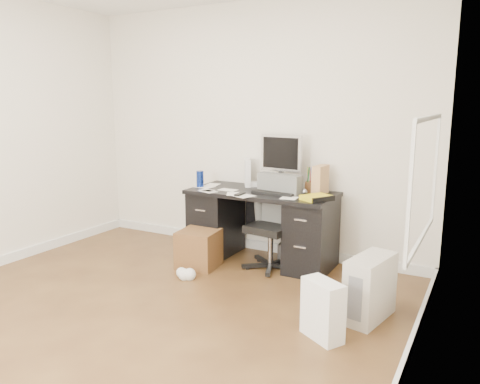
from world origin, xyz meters
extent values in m
plane|color=#432915|center=(0.00, 0.00, 0.00)|extent=(4.00, 4.00, 0.00)
cube|color=white|center=(0.00, 2.00, 1.35)|extent=(4.00, 0.02, 2.70)
cube|color=white|center=(2.00, 0.00, 1.35)|extent=(0.02, 4.00, 2.70)
cube|color=silver|center=(0.00, 1.99, 0.05)|extent=(4.00, 0.03, 0.10)
cube|color=silver|center=(1.99, 0.00, 0.05)|extent=(0.03, 4.00, 0.10)
cube|color=black|center=(0.30, 1.65, 0.73)|extent=(1.50, 0.70, 0.04)
cube|color=black|center=(-0.25, 1.65, 0.35)|extent=(0.40, 0.60, 0.71)
cube|color=black|center=(0.85, 1.65, 0.35)|extent=(0.40, 0.60, 0.71)
cube|color=black|center=(0.30, 1.98, 0.45)|extent=(0.70, 0.03, 0.51)
cube|color=black|center=(0.47, 1.57, 0.76)|extent=(0.44, 0.16, 0.02)
sphere|color=#AFAEB3|center=(0.76, 1.67, 0.78)|extent=(0.08, 0.08, 0.06)
cylinder|color=navy|center=(-0.39, 1.55, 0.84)|extent=(0.09, 0.09, 0.17)
cube|color=silver|center=(0.02, 1.87, 0.90)|extent=(0.23, 0.28, 0.29)
cube|color=tan|center=(0.88, 1.78, 0.89)|extent=(0.13, 0.25, 0.29)
cube|color=yellow|center=(0.95, 1.49, 0.77)|extent=(0.31, 0.33, 0.05)
cube|color=beige|center=(1.62, 0.85, 0.25)|extent=(0.32, 0.53, 0.50)
cube|color=white|center=(1.40, 0.38, 0.21)|extent=(0.38, 0.35, 0.43)
cube|color=#502D18|center=(-0.18, 1.20, 0.19)|extent=(0.42, 0.42, 0.38)
cube|color=slate|center=(0.63, 1.81, 0.10)|extent=(0.38, 0.34, 0.20)
camera|label=1|loc=(2.35, -2.60, 1.65)|focal=35.00mm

